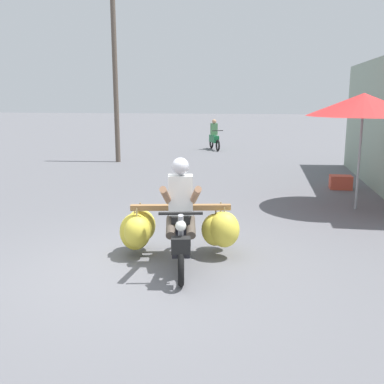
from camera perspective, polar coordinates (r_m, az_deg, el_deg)
name	(u,v)px	position (r m, az deg, el deg)	size (l,w,h in m)	color
ground_plane	(144,271)	(6.37, -6.23, -10.05)	(120.00, 120.00, 0.00)	slate
motorbike_main_loaded	(178,227)	(6.65, -1.87, -4.50)	(1.89, 1.87, 1.58)	black
motorbike_distant_ahead_left	(214,137)	(20.69, 2.87, 7.03)	(0.76, 1.53, 1.40)	black
market_umbrella_near_shop	(364,105)	(10.06, 21.20, 10.44)	(2.34, 2.34, 2.48)	#99999E
produce_crate	(341,182)	(12.42, 18.58, 1.20)	(0.56, 0.40, 0.36)	#CC4C38
utility_pole	(115,79)	(16.86, -9.84, 14.13)	(0.18, 0.18, 6.08)	brown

